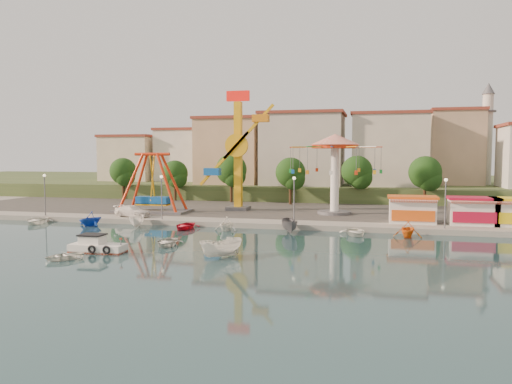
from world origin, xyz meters
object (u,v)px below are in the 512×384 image
(wave_swinger, at_px, (335,156))
(cabin_motorboat, at_px, (97,247))
(pirate_ship_ride, at_px, (153,184))
(kamikaze_tower, at_px, (240,154))
(skiff, at_px, (221,248))
(van, at_px, (132,211))
(rowboat_a, at_px, (167,242))

(wave_swinger, relative_size, cabin_motorboat, 2.42)
(pirate_ship_ride, bearing_deg, wave_swinger, 8.01)
(kamikaze_tower, xyz_separation_m, skiff, (6.23, -28.64, -7.66))
(van, bearing_deg, kamikaze_tower, -32.68)
(cabin_motorboat, xyz_separation_m, skiff, (11.09, 0.23, 0.36))
(cabin_motorboat, bearing_deg, rowboat_a, 40.55)
(pirate_ship_ride, xyz_separation_m, van, (-0.28, -5.32, -3.10))
(wave_swinger, distance_m, skiff, 29.00)
(rowboat_a, height_order, van, van)
(skiff, xyz_separation_m, van, (-17.43, 18.49, 0.49))
(pirate_ship_ride, distance_m, van, 6.16)
(cabin_motorboat, bearing_deg, skiff, -0.43)
(kamikaze_tower, height_order, skiff, kamikaze_tower)
(wave_swinger, bearing_deg, van, -160.30)
(kamikaze_tower, relative_size, van, 3.43)
(kamikaze_tower, xyz_separation_m, rowboat_a, (-0.24, -24.68, -8.10))
(kamikaze_tower, height_order, van, kamikaze_tower)
(wave_swinger, bearing_deg, kamikaze_tower, 173.68)
(kamikaze_tower, bearing_deg, cabin_motorboat, -99.56)
(wave_swinger, height_order, skiff, wave_swinger)
(kamikaze_tower, relative_size, wave_swinger, 1.42)
(kamikaze_tower, xyz_separation_m, cabin_motorboat, (-4.86, -28.87, -8.02))
(cabin_motorboat, relative_size, van, 0.99)
(rowboat_a, bearing_deg, wave_swinger, 54.58)
(skiff, bearing_deg, van, 167.64)
(rowboat_a, bearing_deg, skiff, -37.00)
(kamikaze_tower, relative_size, rowboat_a, 4.65)
(wave_swinger, relative_size, van, 2.41)
(cabin_motorboat, distance_m, van, 19.78)
(skiff, bearing_deg, rowboat_a, -177.12)
(wave_swinger, xyz_separation_m, skiff, (-6.87, -27.19, -7.39))
(wave_swinger, xyz_separation_m, rowboat_a, (-13.34, -23.23, -7.83))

